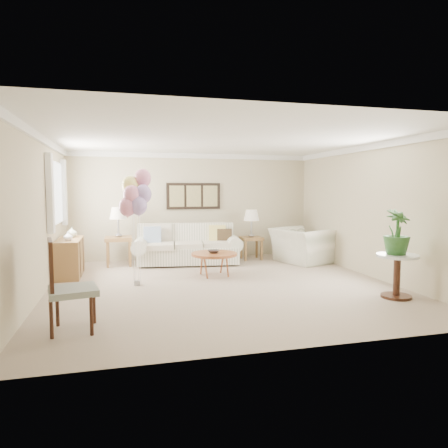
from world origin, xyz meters
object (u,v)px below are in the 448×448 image
accent_chair (66,284)px  balloon_cluster (136,195)px  coffee_table (214,255)px  armchair (302,245)px  sofa (188,248)px

accent_chair → balloon_cluster: balloon_cluster is taller
coffee_table → armchair: size_ratio=0.74×
armchair → sofa: bearing=60.4°
sofa → balloon_cluster: bearing=-122.8°
sofa → armchair: size_ratio=2.11×
coffee_table → accent_chair: size_ratio=0.81×
sofa → accent_chair: size_ratio=2.31×
sofa → coffee_table: 1.47m
sofa → balloon_cluster: balloon_cluster is taller
coffee_table → accent_chair: 3.56m
accent_chair → coffee_table: bearing=46.9°
accent_chair → armchair: bearing=36.6°
sofa → coffee_table: (0.30, -1.43, 0.06)m
sofa → armchair: 2.67m
sofa → armchair: sofa is taller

